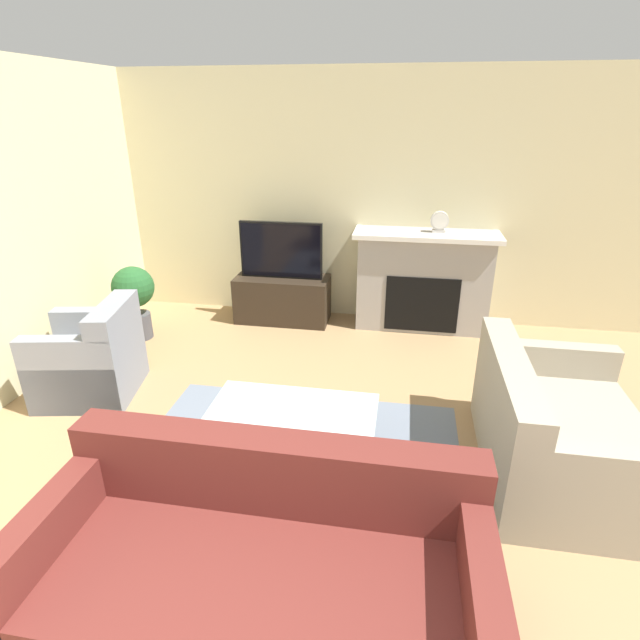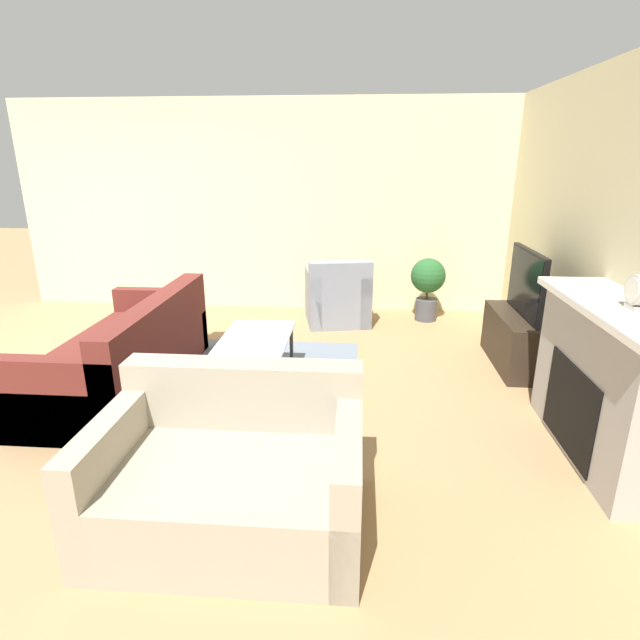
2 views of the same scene
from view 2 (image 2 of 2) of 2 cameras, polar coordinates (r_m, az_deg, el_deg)
The scene contains 13 objects.
ground_plane at distance 5.46m, azimuth -30.20°, elevation -5.69°, with size 20.00×20.00×0.00m, color #9E7A51.
wall_back at distance 4.55m, azimuth 30.01°, elevation 7.84°, with size 8.05×0.06×2.70m.
wall_left at distance 6.68m, azimuth -0.46°, elevation 12.71°, with size 0.06×7.97×2.70m.
area_rug at distance 4.60m, azimuth -7.19°, elevation -7.43°, with size 2.31×1.80×0.00m.
fireplace at distance 3.85m, azimuth 30.18°, elevation -5.85°, with size 1.53×0.51×1.09m.
tv_stand at distance 5.28m, azimuth 21.82°, elevation -2.16°, with size 1.06×0.47×0.52m.
tv at distance 5.12m, azimuth 22.54°, elevation 3.91°, with size 0.92×0.06×0.63m.
couch_sectional at distance 4.76m, azimuth -21.27°, elevation -3.93°, with size 2.06×0.95×0.82m.
couch_loveseat at distance 2.94m, azimuth -9.92°, elevation -17.07°, with size 0.99×1.42×0.82m.
armchair_by_window at distance 6.19m, azimuth 2.00°, elevation 2.42°, with size 0.88×0.87×0.82m.
coffee_table at distance 4.44m, azimuth -7.55°, elevation -2.73°, with size 1.11×0.60×0.45m.
potted_plant at distance 6.39m, azimuth 12.21°, elevation 4.21°, with size 0.43×0.43×0.79m.
mantel_clock at distance 3.57m, azimuth 32.57°, elevation 2.74°, with size 0.19×0.07×0.22m.
Camera 2 is at (4.07, 3.06, 1.97)m, focal length 28.00 mm.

